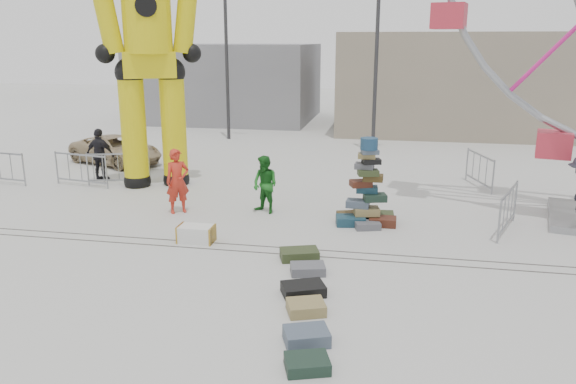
% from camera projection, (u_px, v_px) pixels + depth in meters
% --- Properties ---
extents(ground, '(90.00, 90.00, 0.00)m').
position_uv_depth(ground, '(209.00, 259.00, 12.29)').
color(ground, '#9E9E99').
rests_on(ground, ground).
extents(track_line_near, '(40.00, 0.04, 0.01)m').
position_uv_depth(track_line_near, '(218.00, 249.00, 12.86)').
color(track_line_near, '#47443F').
rests_on(track_line_near, ground).
extents(track_line_far, '(40.00, 0.04, 0.01)m').
position_uv_depth(track_line_far, '(223.00, 243.00, 13.24)').
color(track_line_far, '#47443F').
rests_on(track_line_far, ground).
extents(building_right, '(12.00, 8.00, 5.00)m').
position_uv_depth(building_right, '(457.00, 82.00, 29.34)').
color(building_right, gray).
rests_on(building_right, ground).
extents(building_left, '(10.00, 8.00, 4.40)m').
position_uv_depth(building_left, '(229.00, 82.00, 33.65)').
color(building_left, gray).
rests_on(building_left, ground).
extents(lamp_post_right, '(1.41, 0.25, 8.00)m').
position_uv_depth(lamp_post_right, '(379.00, 44.00, 22.88)').
color(lamp_post_right, '#2D2D30').
rests_on(lamp_post_right, ground).
extents(lamp_post_left, '(1.41, 0.25, 8.00)m').
position_uv_depth(lamp_post_left, '(228.00, 43.00, 26.03)').
color(lamp_post_left, '#2D2D30').
rests_on(lamp_post_left, ground).
extents(suitcase_tower, '(1.61, 1.42, 2.27)m').
position_uv_depth(suitcase_tower, '(366.00, 200.00, 14.56)').
color(suitcase_tower, '#193D4D').
rests_on(suitcase_tower, ground).
extents(crash_test_dummy, '(3.30, 1.88, 8.51)m').
position_uv_depth(crash_test_dummy, '(149.00, 45.00, 17.41)').
color(crash_test_dummy, black).
rests_on(crash_test_dummy, ground).
extents(steamer_trunk, '(0.85, 0.49, 0.39)m').
position_uv_depth(steamer_trunk, '(196.00, 234.00, 13.31)').
color(steamer_trunk, silver).
rests_on(steamer_trunk, ground).
extents(row_case_0, '(0.94, 0.74, 0.22)m').
position_uv_depth(row_case_0, '(299.00, 254.00, 12.28)').
color(row_case_0, '#323E1F').
rests_on(row_case_0, ground).
extents(row_case_1, '(0.80, 0.64, 0.19)m').
position_uv_depth(row_case_1, '(308.00, 269.00, 11.53)').
color(row_case_1, '#5A5B62').
rests_on(row_case_1, ground).
extents(row_case_2, '(0.94, 0.82, 0.21)m').
position_uv_depth(row_case_2, '(303.00, 289.00, 10.58)').
color(row_case_2, black).
rests_on(row_case_2, ground).
extents(row_case_3, '(0.79, 0.72, 0.21)m').
position_uv_depth(row_case_3, '(306.00, 307.00, 9.87)').
color(row_case_3, olive).
rests_on(row_case_3, ground).
extents(row_case_4, '(0.84, 0.74, 0.23)m').
position_uv_depth(row_case_4, '(307.00, 336.00, 8.89)').
color(row_case_4, '#485667').
rests_on(row_case_4, ground).
extents(row_case_5, '(0.76, 0.68, 0.19)m').
position_uv_depth(row_case_5, '(307.00, 364.00, 8.17)').
color(row_case_5, '#192E23').
rests_on(row_case_5, ground).
extents(barricade_dummy_b, '(1.99, 0.44, 1.10)m').
position_uv_depth(barricade_dummy_b, '(81.00, 170.00, 18.29)').
color(barricade_dummy_b, gray).
rests_on(barricade_dummy_b, ground).
extents(barricade_dummy_c, '(1.97, 0.56, 1.10)m').
position_uv_depth(barricade_dummy_c, '(119.00, 169.00, 18.40)').
color(barricade_dummy_c, gray).
rests_on(barricade_dummy_c, ground).
extents(barricade_wheel_front, '(0.80, 1.91, 1.10)m').
position_uv_depth(barricade_wheel_front, '(508.00, 210.00, 13.94)').
color(barricade_wheel_front, gray).
rests_on(barricade_wheel_front, ground).
extents(barricade_wheel_back, '(0.65, 1.95, 1.10)m').
position_uv_depth(barricade_wheel_back, '(479.00, 170.00, 18.22)').
color(barricade_wheel_back, gray).
rests_on(barricade_wheel_back, ground).
extents(pedestrian_red, '(0.78, 0.73, 1.79)m').
position_uv_depth(pedestrian_red, '(178.00, 181.00, 15.41)').
color(pedestrian_red, '#B6281A').
rests_on(pedestrian_red, ground).
extents(pedestrian_green, '(0.97, 0.91, 1.60)m').
position_uv_depth(pedestrian_green, '(265.00, 185.00, 15.41)').
color(pedestrian_green, '#175E1A').
rests_on(pedestrian_green, ground).
extents(pedestrian_black, '(1.09, 0.55, 1.79)m').
position_uv_depth(pedestrian_black, '(100.00, 155.00, 18.92)').
color(pedestrian_black, black).
rests_on(pedestrian_black, ground).
extents(parked_suv, '(4.27, 3.18, 1.08)m').
position_uv_depth(parked_suv, '(116.00, 150.00, 21.65)').
color(parked_suv, tan).
rests_on(parked_suv, ground).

